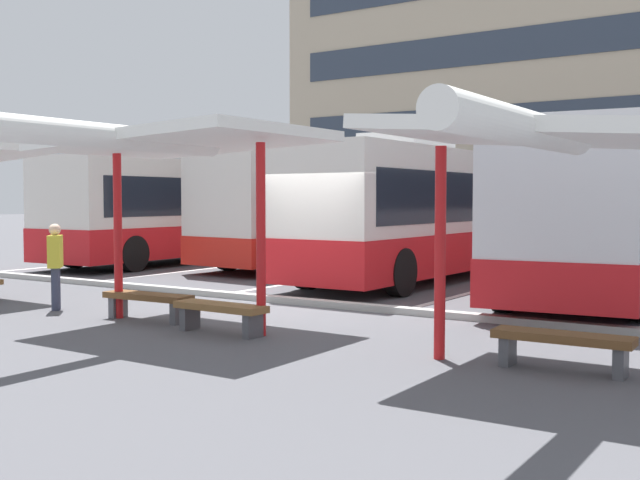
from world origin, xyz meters
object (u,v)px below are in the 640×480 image
coach_bus_1 (348,209)px  waiting_passenger_0 (55,261)px  coach_bus_0 (207,211)px  waiting_shelter_2 (555,138)px  bench_2 (148,300)px  bench_3 (220,311)px  coach_bus_3 (607,213)px  waiting_shelter_1 (171,145)px  coach_bus_2 (432,214)px  bench_4 (562,343)px

coach_bus_1 → waiting_passenger_0: bearing=-85.8°
coach_bus_0 → waiting_shelter_2: coach_bus_0 is taller
bench_2 → waiting_passenger_0: 2.33m
bench_2 → waiting_shelter_2: (6.76, -0.41, 2.33)m
waiting_shelter_2 → coach_bus_1: bearing=129.9°
coach_bus_0 → bench_3: (9.69, -10.52, -1.28)m
coach_bus_0 → coach_bus_3: (13.14, -1.60, 0.09)m
waiting_shelter_1 → coach_bus_0: bearing=129.7°
coach_bus_2 → bench_4: size_ratio=6.87×
coach_bus_2 → bench_4: 10.73m
bench_3 → bench_4: size_ratio=0.97×
coach_bus_3 → waiting_shelter_2: bearing=-80.6°
coach_bus_0 → waiting_passenger_0: size_ratio=8.00×
coach_bus_2 → waiting_shelter_1: coach_bus_2 is taller
coach_bus_1 → waiting_shelter_2: size_ratio=2.37×
waiting_shelter_1 → bench_3: size_ratio=3.13×
bench_2 → waiting_shelter_1: bearing=-21.1°
waiting_shelter_1 → coach_bus_1: bearing=108.9°
bench_4 → bench_3: bearing=-176.7°
coach_bus_0 → coach_bus_3: bearing=-6.9°
coach_bus_2 → waiting_shelter_1: 9.34m
coach_bus_1 → waiting_shelter_2: 15.40m
coach_bus_0 → waiting_passenger_0: (5.63, -10.32, -0.72)m
coach_bus_2 → bench_4: coach_bus_2 is taller
coach_bus_1 → waiting_shelter_2: coach_bus_1 is taller
waiting_shelter_2 → bench_2: bearing=176.5°
waiting_shelter_2 → waiting_passenger_0: size_ratio=3.09×
coach_bus_2 → coach_bus_3: size_ratio=0.90×
coach_bus_2 → coach_bus_3: coach_bus_3 is taller
waiting_shelter_2 → waiting_passenger_0: bearing=177.8°
coach_bus_3 → waiting_passenger_0: 11.54m
coach_bus_0 → coach_bus_2: 8.89m
bench_3 → bench_2: bearing=171.5°
coach_bus_0 → waiting_shelter_2: size_ratio=2.59×
waiting_shelter_2 → bench_4: bearing=90.0°
bench_2 → bench_4: (6.76, 0.02, -0.00)m
coach_bus_0 → bench_2: (7.89, -10.25, -1.27)m
waiting_shelter_1 → bench_2: bearing=158.9°
coach_bus_0 → coach_bus_1: size_ratio=1.09×
coach_bus_3 → bench_4: coach_bus_3 is taller
bench_4 → coach_bus_2: bearing=123.3°
bench_4 → coach_bus_1: bearing=130.9°
coach_bus_0 → waiting_shelter_1: (8.79, -10.60, 1.22)m
coach_bus_2 → waiting_shelter_2: bearing=-57.9°
coach_bus_2 → coach_bus_3: (4.35, -0.26, 0.09)m
coach_bus_2 → bench_3: bearing=-84.4°
coach_bus_1 → bench_4: bearing=-49.1°
coach_bus_1 → coach_bus_3: coach_bus_3 is taller
waiting_shelter_2 → waiting_passenger_0: 9.20m
bench_4 → bench_2: bearing=-179.9°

